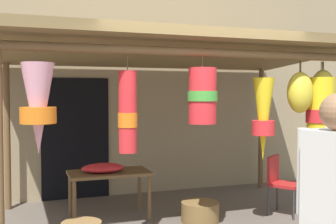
{
  "coord_description": "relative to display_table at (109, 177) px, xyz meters",
  "views": [
    {
      "loc": [
        -1.96,
        -4.39,
        1.73
      ],
      "look_at": [
        0.05,
        1.33,
        1.47
      ],
      "focal_mm": 43.81,
      "sensor_mm": 36.0,
      "label": 1
    }
  ],
  "objects": [
    {
      "name": "shop_facade",
      "position": [
        0.86,
        1.43,
        1.63
      ],
      "size": [
        11.72,
        0.29,
        4.43
      ],
      "color": "#9E8966",
      "rests_on": "ground_plane"
    },
    {
      "name": "market_stall_canopy",
      "position": [
        0.94,
        -0.37,
        1.52
      ],
      "size": [
        4.87,
        2.66,
        2.49
      ],
      "color": "brown",
      "rests_on": "ground_plane"
    },
    {
      "name": "display_table",
      "position": [
        0.0,
        0.0,
        0.0
      ],
      "size": [
        1.11,
        0.62,
        0.66
      ],
      "color": "brown",
      "rests_on": "ground_plane"
    },
    {
      "name": "flower_heap_on_table",
      "position": [
        -0.08,
        -0.02,
        0.14
      ],
      "size": [
        0.59,
        0.41,
        0.12
      ],
      "color": "red",
      "rests_on": "display_table"
    },
    {
      "name": "folding_chair",
      "position": [
        2.37,
        -0.59,
        -0.08
      ],
      "size": [
        0.56,
        0.56,
        0.84
      ],
      "color": "#AD1E1E",
      "rests_on": "ground_plane"
    },
    {
      "name": "wicker_basket_by_table",
      "position": [
        1.14,
        -0.53,
        -0.45
      ],
      "size": [
        0.52,
        0.52,
        0.26
      ],
      "primitive_type": "cylinder",
      "color": "brown",
      "rests_on": "ground_plane"
    }
  ]
}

